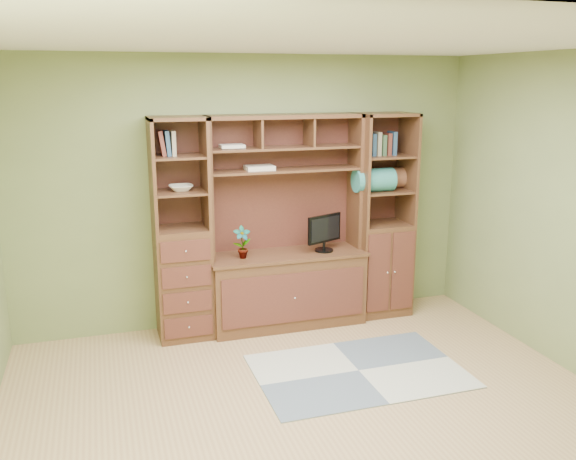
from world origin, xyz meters
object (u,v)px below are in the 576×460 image
object	(u,v)px
left_tower	(181,230)
monitor	(324,226)
right_tower	(382,216)
center_hutch	(287,224)

from	to	relation	value
left_tower	monitor	size ratio (longest dim) A/B	4.10
left_tower	right_tower	size ratio (longest dim) A/B	1.00
left_tower	monitor	distance (m)	1.37
center_hutch	monitor	xyz separation A→B (m)	(0.37, -0.03, -0.04)
left_tower	center_hutch	bearing A→B (deg)	-2.29
center_hutch	left_tower	xyz separation A→B (m)	(-1.00, 0.04, 0.00)
left_tower	right_tower	world-z (taller)	same
left_tower	monitor	xyz separation A→B (m)	(1.37, -0.07, -0.04)
center_hutch	monitor	bearing A→B (deg)	-5.40
center_hutch	right_tower	world-z (taller)	same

